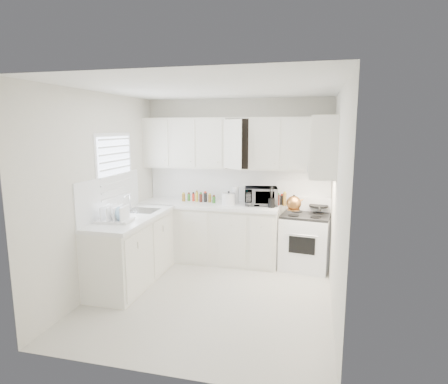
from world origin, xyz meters
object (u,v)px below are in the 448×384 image
(dish_rack, at_px, (114,213))
(microwave, at_px, (261,194))
(utensil_crock, at_px, (272,197))
(rice_cooker, at_px, (229,198))
(tea_kettle, at_px, (294,202))
(stove, at_px, (305,234))

(dish_rack, bearing_deg, microwave, 35.11)
(utensil_crock, bearing_deg, rice_cooker, 174.24)
(tea_kettle, relative_size, rice_cooker, 1.27)
(dish_rack, bearing_deg, utensil_crock, 28.95)
(tea_kettle, height_order, utensil_crock, utensil_crock)
(tea_kettle, distance_m, dish_rack, 2.54)
(stove, distance_m, dish_rack, 2.83)
(dish_rack, bearing_deg, stove, 24.15)
(tea_kettle, height_order, rice_cooker, tea_kettle)
(tea_kettle, bearing_deg, microwave, 143.72)
(utensil_crock, bearing_deg, dish_rack, -144.39)
(tea_kettle, bearing_deg, rice_cooker, 160.34)
(stove, distance_m, rice_cooker, 1.30)
(stove, distance_m, tea_kettle, 0.57)
(rice_cooker, relative_size, dish_rack, 0.49)
(dish_rack, bearing_deg, rice_cooker, 43.18)
(stove, height_order, tea_kettle, tea_kettle)
(microwave, relative_size, rice_cooker, 2.36)
(tea_kettle, height_order, microwave, microwave)
(stove, relative_size, microwave, 2.17)
(utensil_crock, height_order, dish_rack, utensil_crock)
(utensil_crock, bearing_deg, microwave, 138.43)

